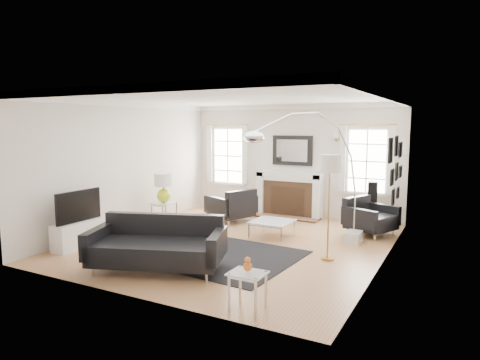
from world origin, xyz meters
The scene contains 25 objects.
floor centered at (0.00, 0.00, 0.00)m, with size 6.00×6.00×0.00m, color #A27244.
back_wall centered at (0.00, 3.00, 1.40)m, with size 5.50×0.04×2.80m, color silver.
front_wall centered at (0.00, -3.00, 1.40)m, with size 5.50×0.04×2.80m, color silver.
left_wall centered at (-2.75, 0.00, 1.40)m, with size 0.04×6.00×2.80m, color silver.
right_wall centered at (2.75, 0.00, 1.40)m, with size 0.04×6.00×2.80m, color silver.
ceiling centered at (0.00, 0.00, 2.80)m, with size 5.50×6.00×0.02m, color white.
crown_molding centered at (0.00, 0.00, 2.74)m, with size 5.50×6.00×0.12m, color white.
fireplace centered at (0.00, 2.79, 0.54)m, with size 1.70×0.69×1.11m.
mantel_mirror centered at (0.00, 2.95, 1.65)m, with size 1.05×0.07×0.75m.
window_left centered at (-1.85, 2.95, 1.46)m, with size 1.24×0.15×1.62m.
window_right centered at (1.85, 2.95, 1.46)m, with size 1.24×0.15×1.62m.
gallery_wall centered at (2.72, 1.30, 1.53)m, with size 0.04×1.73×1.29m.
tv_unit centered at (-2.44, -1.70, 0.33)m, with size 0.35×1.00×1.09m.
area_rug centered at (0.13, -0.89, 0.01)m, with size 2.64×2.20×0.01m, color black.
sofa centered at (-0.36, -1.95, 0.37)m, with size 2.30×1.61×0.69m.
armchair_left centered at (-0.93, 1.54, 0.37)m, with size 1.16×1.23×0.66m.
armchair_right centered at (2.14, 1.87, 0.36)m, with size 1.13×1.19×0.64m.
coffee_table centered at (0.46, 0.67, 0.32)m, with size 0.78×0.78×0.35m.
side_table_left centered at (-2.16, 0.50, 0.42)m, with size 0.48×0.48×0.53m.
nesting_table centered at (1.60, -2.65, 0.38)m, with size 0.44×0.37×0.49m.
gourd_lamp centered at (-2.16, 0.50, 0.92)m, with size 0.42×0.42×0.67m.
orange_vase centered at (1.60, -2.65, 0.59)m, with size 0.11×0.11×0.18m.
arc_floor_lamp centered at (1.26, 0.41, 1.42)m, with size 1.85×1.71×2.62m.
stick_floor_lamp centered at (1.88, -0.20, 1.56)m, with size 0.36×0.36×1.80m.
speaker_tower centered at (2.07, 2.59, 0.51)m, with size 0.20×0.20×1.02m, color black.
Camera 1 is at (3.89, -7.16, 2.29)m, focal length 32.00 mm.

